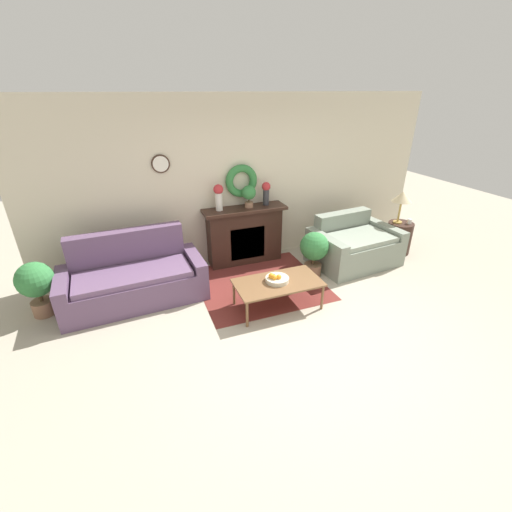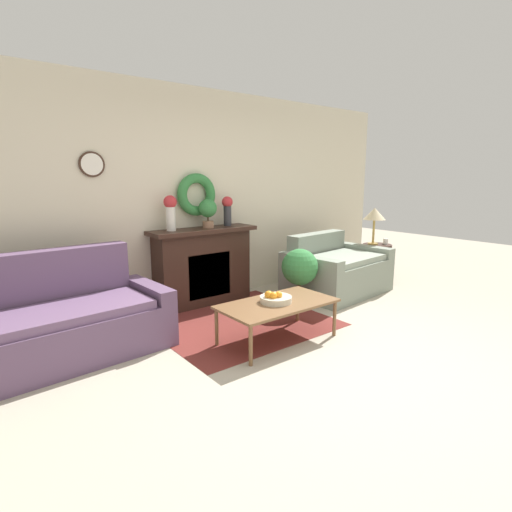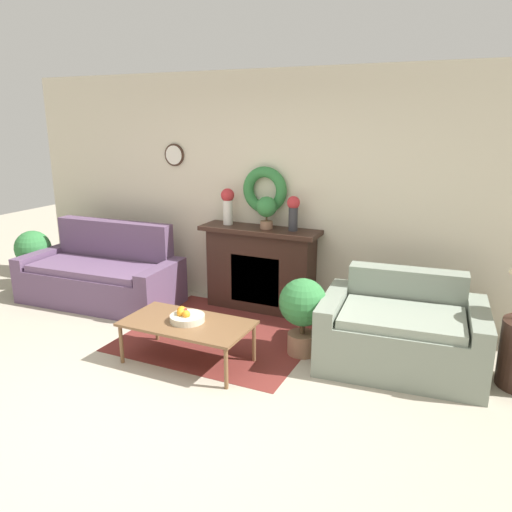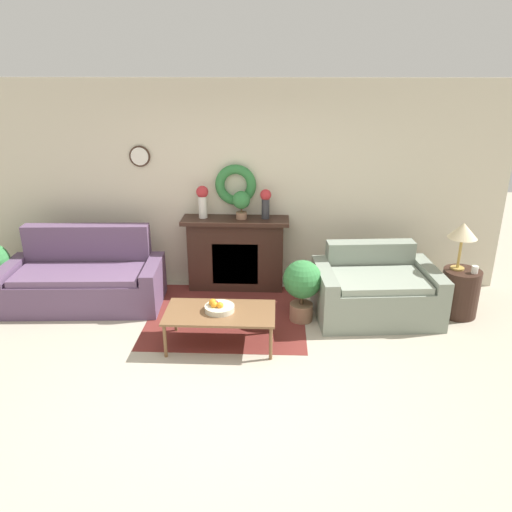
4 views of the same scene
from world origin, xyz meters
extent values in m
plane|color=#ADA38E|center=(0.00, 0.00, 0.00)|extent=(16.00, 16.00, 0.00)
cube|color=maroon|center=(-0.13, 1.46, 0.00)|extent=(1.87, 1.72, 0.01)
cube|color=beige|center=(0.00, 2.50, 1.35)|extent=(6.80, 0.06, 2.70)
cylinder|color=#382319|center=(-1.31, 2.45, 1.74)|extent=(0.27, 0.02, 0.27)
cylinder|color=white|center=(-1.31, 2.44, 1.74)|extent=(0.23, 0.01, 0.23)
torus|color=#337A3D|center=(-0.08, 2.41, 1.39)|extent=(0.53, 0.12, 0.53)
cube|color=#331E16|center=(-0.08, 2.30, 0.47)|extent=(1.25, 0.34, 0.93)
cube|color=black|center=(-0.08, 2.14, 0.40)|extent=(0.60, 0.02, 0.56)
cube|color=orange|center=(-0.08, 2.13, 0.33)|extent=(0.48, 0.01, 0.31)
cube|color=#331E16|center=(-0.08, 2.27, 0.96)|extent=(1.39, 0.41, 0.05)
cube|color=#604766|center=(-1.94, 1.58, 0.21)|extent=(1.62, 0.77, 0.41)
cube|color=#604766|center=(-1.96, 2.02, 0.47)|extent=(1.59, 0.28, 0.95)
cube|color=#604766|center=(-2.82, 1.63, 0.28)|extent=(0.22, 0.88, 0.55)
cube|color=#604766|center=(-1.07, 1.73, 0.28)|extent=(0.22, 0.88, 0.55)
cube|color=#6A4E70|center=(-1.94, 1.58, 0.45)|extent=(1.56, 0.71, 0.08)
cube|color=gray|center=(1.66, 1.44, 0.23)|extent=(1.14, 0.85, 0.47)
cube|color=gray|center=(1.62, 1.92, 0.41)|extent=(1.09, 0.31, 0.81)
cube|color=gray|center=(1.03, 1.49, 0.30)|extent=(0.26, 0.98, 0.61)
cube|color=gray|center=(2.27, 1.60, 0.30)|extent=(0.26, 0.98, 0.61)
cube|color=gray|center=(1.66, 1.44, 0.51)|extent=(1.09, 0.78, 0.08)
cube|color=brown|center=(-0.13, 0.79, 0.38)|extent=(1.17, 0.62, 0.03)
cylinder|color=brown|center=(-0.67, 0.52, 0.19)|extent=(0.04, 0.04, 0.37)
cylinder|color=brown|center=(0.41, 0.52, 0.19)|extent=(0.04, 0.04, 0.37)
cylinder|color=brown|center=(-0.67, 1.07, 0.19)|extent=(0.04, 0.04, 0.37)
cylinder|color=brown|center=(0.41, 1.07, 0.19)|extent=(0.04, 0.04, 0.37)
cylinder|color=beige|center=(-0.14, 0.81, 0.43)|extent=(0.32, 0.32, 0.06)
sphere|color=#B2231E|center=(-0.18, 0.84, 0.47)|extent=(0.07, 0.07, 0.07)
sphere|color=orange|center=(-0.13, 0.78, 0.48)|extent=(0.07, 0.07, 0.07)
sphere|color=orange|center=(-0.21, 0.84, 0.48)|extent=(0.08, 0.08, 0.08)
sphere|color=orange|center=(-0.19, 0.79, 0.48)|extent=(0.08, 0.08, 0.08)
cylinder|color=#331E16|center=(2.66, 1.62, 0.29)|extent=(0.44, 0.44, 0.58)
cylinder|color=#B28E42|center=(2.61, 1.66, 0.59)|extent=(0.16, 0.16, 0.02)
cylinder|color=#B28E42|center=(2.61, 1.66, 0.78)|extent=(0.03, 0.03, 0.37)
cone|color=beige|center=(2.61, 1.66, 1.06)|extent=(0.33, 0.33, 0.18)
cylinder|color=silver|center=(2.76, 1.54, 0.62)|extent=(0.07, 0.07, 0.09)
cylinder|color=silver|center=(-0.50, 2.30, 1.12)|extent=(0.11, 0.11, 0.28)
sphere|color=#B72D33|center=(-0.50, 2.30, 1.32)|extent=(0.16, 0.16, 0.16)
cylinder|color=#2D2D33|center=(0.31, 2.30, 1.11)|extent=(0.10, 0.10, 0.26)
sphere|color=#B72D33|center=(0.31, 2.30, 1.29)|extent=(0.14, 0.14, 0.14)
cylinder|color=#8E664C|center=(0.00, 2.28, 1.02)|extent=(0.14, 0.14, 0.09)
cylinder|color=#4C3823|center=(0.00, 2.28, 1.10)|extent=(0.02, 0.02, 0.06)
sphere|color=#337A3D|center=(0.00, 2.28, 1.23)|extent=(0.23, 0.23, 0.23)
cylinder|color=#8E664C|center=(0.76, 1.40, 0.10)|extent=(0.27, 0.27, 0.21)
cylinder|color=#4C3823|center=(0.76, 1.40, 0.27)|extent=(0.04, 0.04, 0.12)
sphere|color=#337A3D|center=(0.76, 1.40, 0.52)|extent=(0.45, 0.45, 0.45)
camera|label=1|loc=(-1.84, -2.81, 2.74)|focal=24.00mm
camera|label=2|loc=(-2.63, -2.03, 1.61)|focal=28.00mm
camera|label=3|loc=(2.21, -2.74, 2.18)|focal=35.00mm
camera|label=4|loc=(0.45, -3.90, 2.83)|focal=35.00mm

